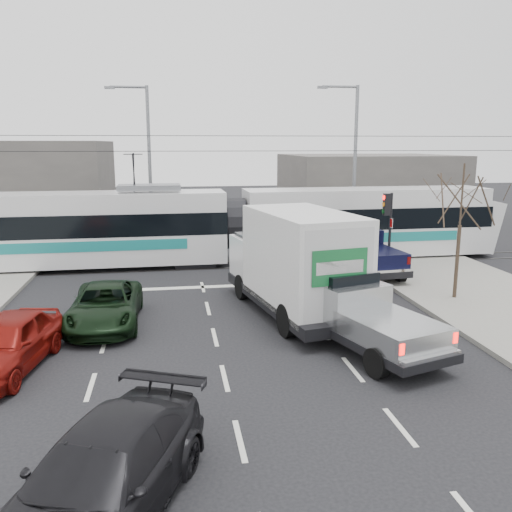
{
  "coord_description": "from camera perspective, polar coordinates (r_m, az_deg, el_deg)",
  "views": [
    {
      "loc": [
        -2.93,
        -15.82,
        5.86
      ],
      "look_at": [
        0.13,
        3.39,
        1.8
      ],
      "focal_mm": 38.0,
      "sensor_mm": 36.0,
      "label": 1
    }
  ],
  "objects": [
    {
      "name": "ground",
      "position": [
        17.12,
        1.38,
        -8.23
      ],
      "size": [
        120.0,
        120.0,
        0.0
      ],
      "primitive_type": "plane",
      "color": "black",
      "rests_on": "ground"
    },
    {
      "name": "rails",
      "position": [
        26.63,
        -2.51,
        -0.91
      ],
      "size": [
        60.0,
        1.6,
        0.03
      ],
      "primitive_type": "cube",
      "color": "#33302D",
      "rests_on": "ground"
    },
    {
      "name": "building_right",
      "position": [
        42.66,
        11.55,
        7.03
      ],
      "size": [
        12.0,
        10.0,
        5.0
      ],
      "primitive_type": "cube",
      "color": "#645E5A",
      "rests_on": "ground"
    },
    {
      "name": "bare_tree",
      "position": [
        21.23,
        20.84,
        5.43
      ],
      "size": [
        2.4,
        2.4,
        5.0
      ],
      "color": "#47382B",
      "rests_on": "ground"
    },
    {
      "name": "traffic_signal",
      "position": [
        24.42,
        13.72,
        4.11
      ],
      "size": [
        0.44,
        0.44,
        3.6
      ],
      "color": "black",
      "rests_on": "ground"
    },
    {
      "name": "street_lamp_near",
      "position": [
        31.54,
        10.07,
        10.25
      ],
      "size": [
        2.38,
        0.25,
        9.0
      ],
      "color": "slate",
      "rests_on": "ground"
    },
    {
      "name": "street_lamp_far",
      "position": [
        31.85,
        -11.5,
        10.21
      ],
      "size": [
        2.38,
        0.25,
        9.0
      ],
      "color": "slate",
      "rests_on": "ground"
    },
    {
      "name": "catenary",
      "position": [
        26.06,
        -2.59,
        7.42
      ],
      "size": [
        60.0,
        0.2,
        7.0
      ],
      "color": "black",
      "rests_on": "ground"
    },
    {
      "name": "tram",
      "position": [
        26.82,
        -2.35,
        3.29
      ],
      "size": [
        26.28,
        3.11,
        5.36
      ],
      "rotation": [
        0.0,
        0.0,
        0.02
      ],
      "color": "silver",
      "rests_on": "ground"
    },
    {
      "name": "silver_pickup",
      "position": [
        16.27,
        10.24,
        -5.6
      ],
      "size": [
        3.66,
        6.14,
        2.11
      ],
      "rotation": [
        0.0,
        0.0,
        0.31
      ],
      "color": "black",
      "rests_on": "ground"
    },
    {
      "name": "box_truck",
      "position": [
        18.57,
        4.14,
        -0.81
      ],
      "size": [
        3.84,
        7.7,
        3.68
      ],
      "rotation": [
        0.0,
        0.0,
        0.19
      ],
      "color": "black",
      "rests_on": "ground"
    },
    {
      "name": "navy_pickup",
      "position": [
        25.09,
        10.67,
        0.79
      ],
      "size": [
        2.6,
        5.76,
        2.35
      ],
      "rotation": [
        0.0,
        0.0,
        0.09
      ],
      "color": "black",
      "rests_on": "ground"
    },
    {
      "name": "green_car",
      "position": [
        18.45,
        -15.59,
        -5.03
      ],
      "size": [
        2.23,
        4.76,
        1.32
      ],
      "primitive_type": "imported",
      "rotation": [
        0.0,
        0.0,
        -0.01
      ],
      "color": "black",
      "rests_on": "ground"
    },
    {
      "name": "red_car",
      "position": [
        15.74,
        -24.76,
        -8.32
      ],
      "size": [
        2.48,
        4.58,
        1.48
      ],
      "primitive_type": "imported",
      "rotation": [
        0.0,
        0.0,
        -0.18
      ],
      "color": "maroon",
      "rests_on": "ground"
    },
    {
      "name": "dark_car",
      "position": [
        9.45,
        -15.92,
        -21.52
      ],
      "size": [
        3.9,
        5.47,
        1.47
      ],
      "primitive_type": "imported",
      "rotation": [
        0.0,
        0.0,
        -0.41
      ],
      "color": "black",
      "rests_on": "ground"
    }
  ]
}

